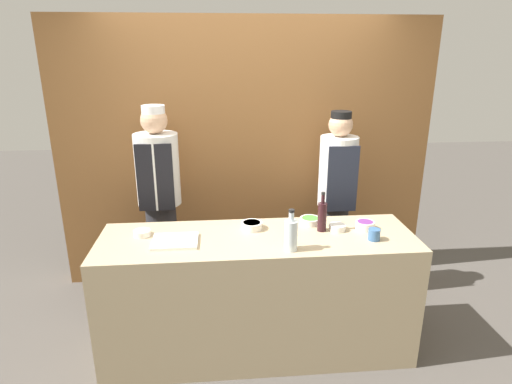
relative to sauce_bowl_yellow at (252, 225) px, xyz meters
name	(u,v)px	position (x,y,z in m)	size (l,w,h in m)	color
ground_plane	(258,346)	(0.03, -0.14, -0.93)	(14.00, 14.00, 0.00)	#4C4742
cabinet_wall	(246,155)	(0.03, 1.03, 0.27)	(3.37, 0.18, 2.40)	brown
counter	(258,294)	(0.03, -0.14, -0.48)	(2.17, 0.66, 0.90)	tan
sauce_bowl_yellow	(252,225)	(0.00, 0.00, 0.00)	(0.15, 0.15, 0.05)	white
sauce_bowl_white	(337,227)	(0.60, -0.07, -0.01)	(0.12, 0.12, 0.04)	white
sauce_bowl_green	(310,220)	(0.44, 0.06, 0.00)	(0.15, 0.15, 0.05)	white
sauce_bowl_purple	(365,225)	(0.80, -0.08, 0.00)	(0.14, 0.14, 0.06)	white
sauce_bowl_orange	(142,233)	(-0.76, -0.05, -0.01)	(0.12, 0.12, 0.04)	white
cutting_board	(175,241)	(-0.53, -0.18, -0.02)	(0.30, 0.24, 0.02)	white
bottle_wine	(322,216)	(0.49, -0.07, 0.08)	(0.06, 0.06, 0.29)	black
bottle_clear	(291,234)	(0.22, -0.36, 0.08)	(0.08, 0.08, 0.28)	silver
cup_blue	(374,234)	(0.80, -0.26, 0.01)	(0.08, 0.08, 0.08)	#386093
chef_left	(160,200)	(-0.72, 0.59, 0.00)	(0.35, 0.35, 1.71)	#28282D
chef_right	(336,198)	(0.78, 0.59, -0.03)	(0.32, 0.32, 1.65)	#28282D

